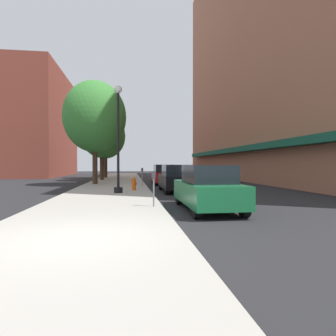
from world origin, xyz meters
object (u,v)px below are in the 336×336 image
fire_hydrant (134,184)px  car_green (207,188)px  parking_meter_far (142,175)px  lamppost (118,137)px  car_red (164,175)px  tree_far (105,136)px  tree_near (102,135)px  parking_meter_near (154,184)px  car_black (176,179)px  tree_mid (95,117)px

fire_hydrant → car_green: bearing=-70.1°
fire_hydrant → parking_meter_far: (0.64, 2.91, 0.43)m
lamppost → fire_hydrant: bearing=58.5°
car_red → fire_hydrant: bearing=-114.4°
tree_far → car_green: size_ratio=1.74×
tree_far → car_green: tree_far is taller
lamppost → tree_near: bearing=99.1°
fire_hydrant → car_green: car_green is taller
parking_meter_near → car_black: car_black is taller
car_red → tree_far: bearing=116.3°
lamppost → tree_near: tree_near is taller
tree_far → parking_meter_near: bearing=-81.2°
car_green → car_red: (0.00, 13.37, 0.00)m
fire_hydrant → tree_mid: size_ratio=0.10×
tree_mid → car_black: tree_mid is taller
fire_hydrant → car_red: size_ratio=0.18×
parking_meter_far → car_black: bearing=-56.8°
lamppost → parking_meter_far: bearing=70.8°
tree_near → car_green: tree_near is taller
lamppost → car_red: bearing=65.7°
parking_meter_far → fire_hydrant: bearing=-102.4°
parking_meter_near → tree_mid: tree_mid is taller
lamppost → tree_far: bearing=96.8°
tree_mid → car_green: size_ratio=1.91×
parking_meter_far → tree_near: (-3.65, 9.14, 3.72)m
fire_hydrant → parking_meter_near: size_ratio=0.60×
tree_near → car_black: size_ratio=1.61×
lamppost → tree_far: tree_far is taller
fire_hydrant → parking_meter_far: 3.01m
parking_meter_far → tree_mid: 6.62m
lamppost → car_green: 7.10m
tree_near → tree_far: bearing=90.0°
tree_mid → car_red: bearing=1.4°
lamppost → car_black: size_ratio=1.37×
tree_near → car_black: 13.89m
tree_near → car_green: size_ratio=1.61×
tree_mid → car_black: size_ratio=1.91×
lamppost → fire_hydrant: lamppost is taller
parking_meter_near → parking_meter_far: 9.67m
fire_hydrant → tree_mid: (-2.99, 6.09, 4.96)m
parking_meter_near → fire_hydrant: bearing=95.4°
tree_mid → car_black: (5.57, -6.16, -4.67)m
fire_hydrant → tree_far: tree_far is taller
fire_hydrant → car_green: 7.60m
parking_meter_near → tree_near: (-3.65, 18.81, 3.72)m
parking_meter_near → car_green: bearing=-10.9°
tree_near → car_red: size_ratio=1.61×
parking_meter_near → car_red: bearing=81.5°
tree_mid → car_green: 15.10m
car_green → car_red: size_ratio=1.00×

